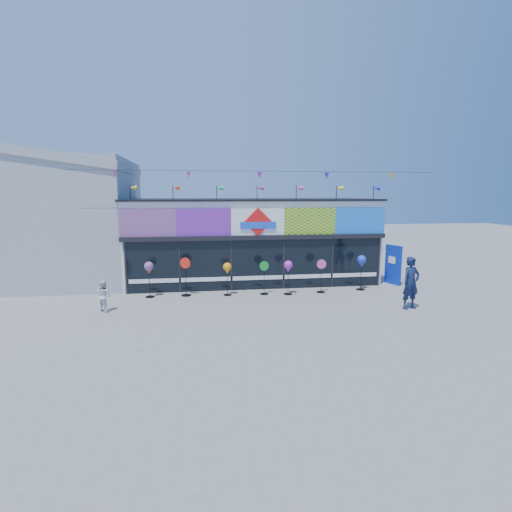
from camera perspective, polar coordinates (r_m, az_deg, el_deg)
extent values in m
plane|color=slate|center=(15.12, 2.19, -7.81)|extent=(80.00, 80.00, 0.00)
cube|color=silver|center=(20.54, -0.80, 2.34)|extent=(12.00, 5.00, 4.00)
cube|color=black|center=(18.15, 0.25, -1.24)|extent=(11.60, 0.12, 2.30)
cube|color=black|center=(17.94, 0.27, 2.67)|extent=(12.00, 0.30, 0.20)
cube|color=white|center=(18.24, 0.26, -3.11)|extent=(11.40, 0.10, 0.18)
cube|color=black|center=(20.41, -0.82, 8.07)|extent=(12.20, 5.20, 0.10)
cube|color=black|center=(18.23, -18.10, -1.64)|extent=(0.08, 0.14, 2.30)
cube|color=black|center=(17.97, -10.86, -1.50)|extent=(0.08, 0.14, 2.30)
cube|color=black|center=(18.01, -3.53, -1.34)|extent=(0.08, 0.14, 2.30)
cube|color=black|center=(18.36, 3.96, -1.15)|extent=(0.08, 0.14, 2.30)
cube|color=black|center=(18.97, 10.77, -0.96)|extent=(0.08, 0.14, 2.30)
cube|color=black|center=(19.84, 17.07, -0.77)|extent=(0.08, 0.14, 2.30)
cube|color=red|center=(17.83, -15.23, 4.58)|extent=(2.40, 0.08, 1.20)
cube|color=purple|center=(17.70, -7.47, 4.79)|extent=(2.40, 0.08, 1.20)
cube|color=white|center=(17.90, 0.26, 4.91)|extent=(2.40, 0.08, 1.20)
cube|color=yellow|center=(18.40, 7.70, 4.94)|extent=(2.40, 0.08, 1.20)
cube|color=blue|center=(19.20, 14.63, 4.89)|extent=(2.40, 0.08, 1.20)
cube|color=red|center=(17.84, 0.29, 4.90)|extent=(1.27, 0.06, 1.27)
cube|color=blue|center=(17.83, 0.30, 4.41)|extent=(1.60, 0.05, 0.30)
cube|color=#E8AD0C|center=(18.08, -12.51, -1.89)|extent=(0.78, 0.03, 0.78)
cube|color=blue|center=(17.98, -8.27, -1.04)|extent=(0.92, 0.03, 0.92)
cube|color=#1B8AEA|center=(18.00, -4.00, -0.36)|extent=(0.78, 0.03, 0.78)
cube|color=purple|center=(18.23, 0.23, -1.81)|extent=(0.92, 0.03, 0.92)
cube|color=purple|center=(18.41, 4.37, -0.65)|extent=(0.78, 0.03, 0.78)
cube|color=#E84D66|center=(18.72, 8.39, -0.02)|extent=(0.92, 0.03, 0.92)
cube|color=#F050A0|center=(19.23, 12.19, -1.48)|extent=(0.78, 0.03, 0.78)
cylinder|color=black|center=(18.11, -17.53, 8.51)|extent=(0.03, 0.03, 0.70)
cone|color=#FBB115|center=(18.09, -17.12, 9.32)|extent=(0.30, 0.22, 0.22)
cylinder|color=black|center=(17.92, -11.77, 8.73)|extent=(0.03, 0.03, 0.70)
cone|color=red|center=(17.91, -11.34, 9.54)|extent=(0.30, 0.22, 0.22)
cylinder|color=black|center=(17.91, -5.62, 8.87)|extent=(0.03, 0.03, 0.70)
cone|color=#1AAD5C|center=(17.92, -5.18, 9.68)|extent=(0.30, 0.22, 0.22)
cylinder|color=black|center=(18.08, 0.16, 8.91)|extent=(0.03, 0.03, 0.70)
cone|color=#A5239C|center=(18.10, 0.60, 9.70)|extent=(0.30, 0.22, 0.22)
cylinder|color=black|center=(18.43, 5.77, 8.87)|extent=(0.03, 0.03, 0.70)
cone|color=#D04581|center=(18.46, 6.21, 9.64)|extent=(0.30, 0.22, 0.22)
cylinder|color=black|center=(18.98, 11.41, 8.74)|extent=(0.03, 0.03, 0.70)
cone|color=#F8F914|center=(19.02, 11.84, 9.48)|extent=(0.30, 0.22, 0.22)
cylinder|color=black|center=(19.65, 16.42, 8.55)|extent=(0.03, 0.03, 0.70)
cone|color=#1B1FEC|center=(19.71, 16.82, 9.26)|extent=(0.30, 0.22, 0.22)
cylinder|color=black|center=(17.46, 0.48, 12.03)|extent=(16.00, 0.01, 0.01)
cone|color=#E94D9D|center=(17.58, -19.62, 10.92)|extent=(0.20, 0.20, 0.28)
cone|color=#E64CB3|center=(17.26, -9.62, 11.35)|extent=(0.20, 0.20, 0.28)
cone|color=#C029B8|center=(17.45, 0.47, 11.44)|extent=(0.20, 0.20, 0.28)
cone|color=blue|center=(18.15, 10.06, 11.21)|extent=(0.20, 0.20, 0.28)
cone|color=#FCF615|center=(19.29, 18.71, 10.74)|extent=(0.20, 0.20, 0.28)
cube|color=#A1A3A6|center=(22.52, -27.39, 4.48)|extent=(8.00, 7.00, 6.00)
cube|color=#A1A3A6|center=(22.55, -27.96, 12.35)|extent=(8.18, 7.20, 1.54)
cube|color=#0B2BAA|center=(20.38, 19.00, -1.19)|extent=(0.42, 0.95, 1.90)
cube|color=white|center=(20.30, 18.85, -0.53)|extent=(0.16, 0.42, 0.33)
cylinder|color=black|center=(17.60, -14.88, -5.65)|extent=(0.39, 0.39, 0.03)
cylinder|color=black|center=(17.45, -14.97, -3.61)|extent=(0.02, 0.02, 1.26)
sphere|color=red|center=(17.32, -15.06, -1.42)|extent=(0.39, 0.39, 0.39)
cone|color=red|center=(17.37, -15.02, -2.20)|extent=(0.19, 0.19, 0.17)
cylinder|color=black|center=(17.51, -9.95, -5.55)|extent=(0.42, 0.42, 0.03)
cylinder|color=black|center=(17.35, -10.01, -3.30)|extent=(0.03, 0.03, 1.37)
cylinder|color=red|center=(17.22, -10.07, -1.00)|extent=(0.44, 0.23, 0.47)
cylinder|color=black|center=(17.38, -4.08, -5.56)|extent=(0.36, 0.36, 0.03)
cylinder|color=black|center=(17.24, -4.10, -3.62)|extent=(0.02, 0.02, 1.18)
sphere|color=orange|center=(17.11, -4.12, -1.55)|extent=(0.36, 0.36, 0.36)
cone|color=orange|center=(17.16, -4.12, -2.29)|extent=(0.18, 0.18, 0.16)
cylinder|color=black|center=(17.50, 1.17, -5.43)|extent=(0.37, 0.37, 0.03)
cylinder|color=black|center=(17.36, 1.17, -3.45)|extent=(0.02, 0.02, 1.21)
cylinder|color=green|center=(17.24, 1.18, -1.43)|extent=(0.41, 0.13, 0.41)
cylinder|color=black|center=(17.53, 4.58, -5.43)|extent=(0.38, 0.38, 0.03)
cylinder|color=black|center=(17.39, 4.61, -3.42)|extent=(0.02, 0.02, 1.23)
sphere|color=#B128BD|center=(17.26, 4.63, -1.28)|extent=(0.38, 0.38, 0.38)
cone|color=#B128BD|center=(17.30, 4.62, -2.05)|extent=(0.19, 0.19, 0.17)
cylinder|color=black|center=(18.05, 9.24, -5.10)|extent=(0.38, 0.38, 0.03)
cylinder|color=black|center=(17.91, 9.29, -3.15)|extent=(0.02, 0.02, 1.23)
cylinder|color=#DB4996|center=(17.79, 9.34, -1.15)|extent=(0.42, 0.06, 0.42)
cylinder|color=black|center=(18.91, 14.69, -4.64)|extent=(0.40, 0.40, 0.03)
cylinder|color=black|center=(18.77, 14.77, -2.64)|extent=(0.02, 0.02, 1.31)
sphere|color=blue|center=(18.64, 14.86, -0.50)|extent=(0.40, 0.40, 0.40)
cone|color=blue|center=(18.68, 14.83, -1.27)|extent=(0.20, 0.20, 0.18)
imported|color=#121A39|center=(16.21, 21.26, -3.62)|extent=(0.82, 0.63, 2.00)
imported|color=silver|center=(15.94, -20.90, -5.33)|extent=(0.65, 0.61, 1.18)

